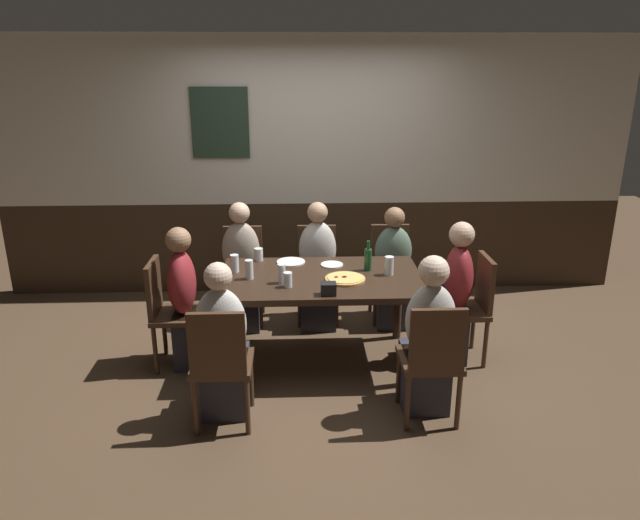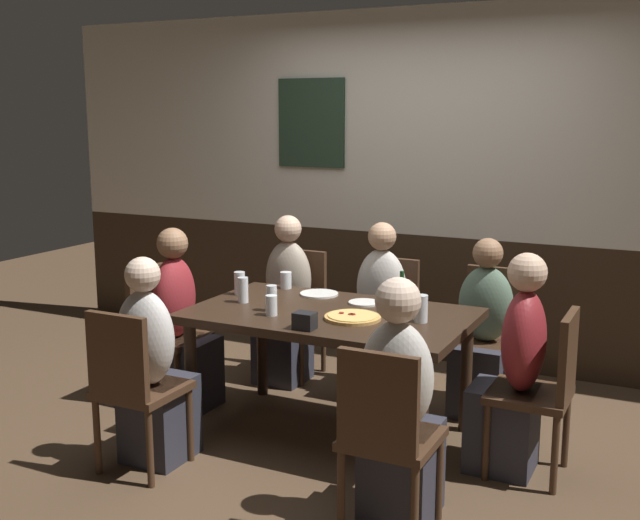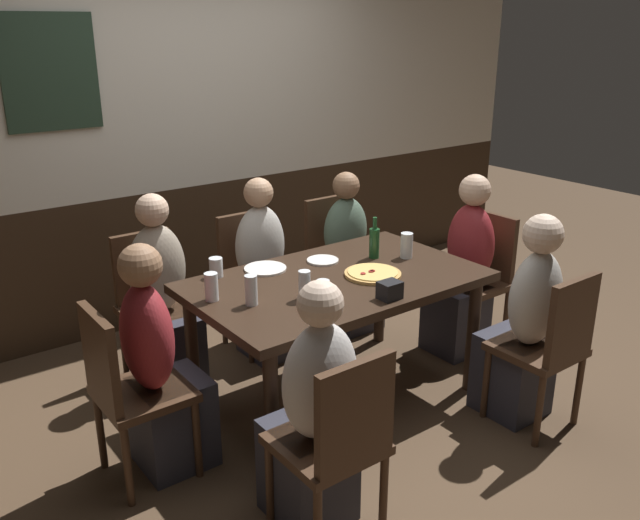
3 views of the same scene
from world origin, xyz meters
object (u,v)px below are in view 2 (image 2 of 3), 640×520
at_px(chair_left_near, 133,382).
at_px(person_mid_far, 378,324).
at_px(chair_right_far, 489,329).
at_px(beer_glass_half, 243,291).
at_px(person_left_near, 153,377).
at_px(person_right_near, 399,419).
at_px(pint_glass_pale, 421,311).
at_px(pizza, 353,317).
at_px(beer_bottle_green, 402,297).
at_px(chair_right_near, 386,431).
at_px(pint_glass_stout, 271,306).
at_px(chair_mid_far, 387,316).
at_px(dining_table, 330,325).
at_px(chair_left_far, 296,305).
at_px(plate_white_large, 319,294).
at_px(plate_white_small, 364,303).
at_px(chair_head_west, 161,327).
at_px(condiment_caddy, 305,321).
at_px(person_left_far, 285,312).
at_px(beer_glass_tall, 286,281).
at_px(chair_head_east, 545,385).
at_px(person_right_far, 482,341).
at_px(person_head_west, 182,332).
at_px(highball_clear, 272,300).
at_px(pint_glass_amber, 240,285).
at_px(person_head_east, 513,380).

distance_m(chair_left_near, person_mid_far, 1.77).
xyz_separation_m(chair_right_far, beer_glass_half, (-1.25, -0.93, 0.31)).
relative_size(chair_left_near, person_left_near, 0.78).
xyz_separation_m(person_right_near, pint_glass_pale, (-0.16, 0.75, 0.31)).
height_order(pizza, beer_bottle_green, beer_bottle_green).
bearing_deg(pizza, chair_left_near, -137.54).
height_order(chair_right_near, person_right_near, person_right_near).
xyz_separation_m(chair_left_near, pint_glass_stout, (0.44, 0.67, 0.30)).
bearing_deg(chair_mid_far, dining_table, -90.00).
height_order(dining_table, chair_left_far, chair_left_far).
relative_size(beer_glass_half, plate_white_large, 0.64).
bearing_deg(person_mid_far, chair_right_far, 13.13).
bearing_deg(person_mid_far, plate_white_small, -78.25).
distance_m(chair_left_far, chair_mid_far, 0.70).
distance_m(chair_head_west, condiment_caddy, 1.33).
bearing_deg(person_left_far, person_mid_far, -0.02).
relative_size(chair_mid_far, beer_glass_tall, 8.24).
xyz_separation_m(pizza, plate_white_large, (-0.42, 0.43, -0.01)).
distance_m(chair_left_far, person_right_near, 2.14).
bearing_deg(pizza, person_left_far, 136.65).
relative_size(chair_head_east, chair_head_west, 1.00).
bearing_deg(chair_left_far, condiment_caddy, -60.29).
bearing_deg(beer_glass_tall, person_left_near, -99.16).
relative_size(dining_table, person_left_far, 1.37).
distance_m(chair_head_east, chair_head_west, 2.41).
xyz_separation_m(person_right_near, person_left_near, (-1.39, 0.00, -0.02)).
height_order(chair_head_west, person_right_far, person_right_far).
relative_size(person_left_far, pint_glass_stout, 10.09).
xyz_separation_m(chair_head_east, pizza, (-1.03, -0.09, 0.26)).
relative_size(chair_head_east, chair_mid_far, 1.00).
xyz_separation_m(person_left_far, beer_glass_half, (0.14, -0.77, 0.32)).
height_order(person_head_west, beer_glass_tall, person_head_west).
relative_size(beer_glass_half, highball_clear, 1.03).
relative_size(person_right_near, plate_white_small, 6.26).
height_order(chair_right_near, person_head_west, person_head_west).
bearing_deg(chair_right_far, pint_glass_stout, -130.56).
relative_size(chair_left_far, chair_head_east, 1.00).
distance_m(dining_table, person_left_near, 1.03).
bearing_deg(chair_right_near, person_left_near, 173.31).
bearing_deg(plate_white_large, pint_glass_stout, -91.98).
xyz_separation_m(chair_mid_far, person_left_far, (-0.70, -0.16, -0.01)).
relative_size(chair_right_far, person_left_far, 0.76).
height_order(person_right_near, pint_glass_stout, person_right_near).
distance_m(pint_glass_amber, condiment_caddy, 0.89).
bearing_deg(person_left_far, chair_head_east, -21.07).
bearing_deg(person_head_east, pint_glass_amber, 175.66).
xyz_separation_m(chair_head_west, person_right_far, (1.90, 0.73, -0.04)).
bearing_deg(person_right_near, beer_bottle_green, 110.11).
distance_m(chair_right_near, person_left_near, 1.40).
height_order(person_right_far, condiment_caddy, person_right_far).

